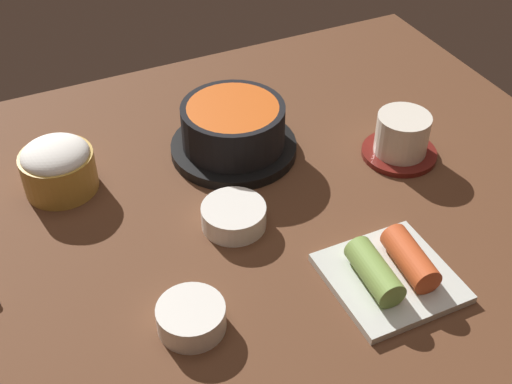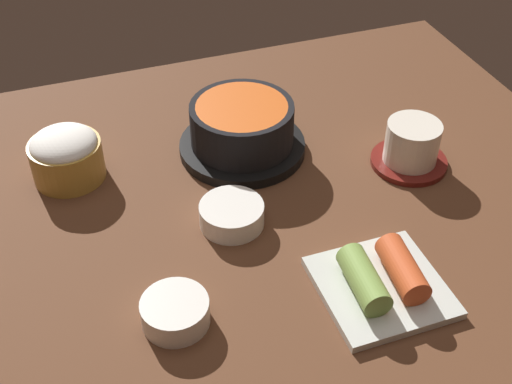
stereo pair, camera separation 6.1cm
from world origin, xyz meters
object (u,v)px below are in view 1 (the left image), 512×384
side_bowl_near (191,317)px  stone_pot (233,130)px  tea_cup_with_saucer (401,137)px  rice_bowl (58,166)px  banchan_cup_center (234,215)px  kimchi_plate (391,271)px

side_bowl_near → stone_pot: bearing=58.2°
side_bowl_near → tea_cup_with_saucer: bearing=23.6°
rice_bowl → tea_cup_with_saucer: 46.21cm
stone_pot → tea_cup_with_saucer: bearing=-26.7°
rice_bowl → banchan_cup_center: rice_bowl is taller
tea_cup_with_saucer → banchan_cup_center: size_ratio=1.31×
stone_pot → rice_bowl: bearing=174.4°
stone_pot → side_bowl_near: size_ratio=2.41×
stone_pot → kimchi_plate: stone_pot is taller
kimchi_plate → rice_bowl: bearing=132.8°
stone_pot → tea_cup_with_saucer: stone_pot is taller
rice_bowl → side_bowl_near: bearing=-75.9°
tea_cup_with_saucer → side_bowl_near: 40.56cm
kimchi_plate → stone_pot: bearing=101.7°
banchan_cup_center → kimchi_plate: kimchi_plate is taller
stone_pot → side_bowl_near: 31.35cm
stone_pot → banchan_cup_center: stone_pot is taller
stone_pot → banchan_cup_center: bearing=-113.6°
side_bowl_near → kimchi_plate: bearing=-8.5°
banchan_cup_center → tea_cup_with_saucer: bearing=7.6°
tea_cup_with_saucer → kimchi_plate: (-14.48, -19.61, -1.50)cm
kimchi_plate → side_bowl_near: size_ratio=1.85×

